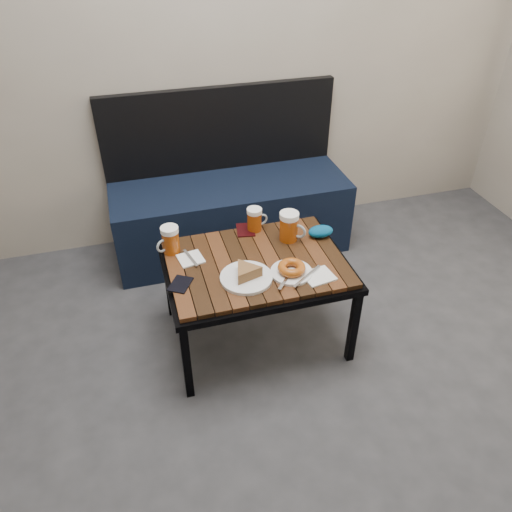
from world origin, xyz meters
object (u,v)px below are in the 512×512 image
object	(u,v)px
plate_pie	(246,274)
passport_navy	(180,284)
knit_pouch	(321,231)
beer_mug_centre	(255,219)
plate_bagel	(292,270)
beer_mug_right	(289,226)
passport_burgundy	(246,230)
cafe_table	(256,269)
bench	(230,208)
beer_mug_left	(170,240)

from	to	relation	value
plate_pie	passport_navy	distance (m)	0.29
plate_pie	knit_pouch	bearing A→B (deg)	27.22
beer_mug_centre	plate_bagel	world-z (taller)	beer_mug_centre
plate_pie	plate_bagel	distance (m)	0.20
beer_mug_right	passport_burgundy	xyz separation A→B (m)	(-0.18, 0.14, -0.07)
passport_burgundy	beer_mug_right	bearing A→B (deg)	-26.94
beer_mug_centre	passport_navy	distance (m)	0.54
passport_navy	plate_pie	bearing A→B (deg)	23.79
cafe_table	plate_pie	size ratio (longest dim) A/B	3.64
cafe_table	knit_pouch	size ratio (longest dim) A/B	6.72
plate_bagel	passport_burgundy	bearing A→B (deg)	105.04
bench	cafe_table	xyz separation A→B (m)	(-0.07, -0.82, 0.16)
cafe_table	beer_mug_left	bearing A→B (deg)	153.55
bench	knit_pouch	xyz separation A→B (m)	(0.29, -0.71, 0.23)
beer_mug_centre	bench	bearing A→B (deg)	79.85
plate_pie	passport_burgundy	bearing A→B (deg)	75.50
bench	beer_mug_centre	distance (m)	0.62
plate_bagel	knit_pouch	xyz separation A→B (m)	(0.23, 0.24, 0.01)
bench	plate_bagel	world-z (taller)	bench
beer_mug_centre	knit_pouch	bearing A→B (deg)	-36.11
passport_navy	knit_pouch	distance (m)	0.74
plate_bagel	cafe_table	bearing A→B (deg)	133.41
cafe_table	plate_bagel	distance (m)	0.19
beer_mug_left	beer_mug_centre	distance (m)	0.44
beer_mug_centre	beer_mug_right	size ratio (longest dim) A/B	0.81
beer_mug_right	passport_burgundy	world-z (taller)	beer_mug_right
cafe_table	beer_mug_centre	world-z (taller)	beer_mug_centre
bench	beer_mug_right	xyz separation A→B (m)	(0.13, -0.70, 0.27)
cafe_table	plate_pie	distance (m)	0.15
bench	passport_burgundy	distance (m)	0.60
bench	plate_bagel	xyz separation A→B (m)	(0.06, -0.95, 0.22)
cafe_table	beer_mug_left	distance (m)	0.42
knit_pouch	passport_navy	bearing A→B (deg)	-165.64
cafe_table	passport_navy	xyz separation A→B (m)	(-0.36, -0.07, 0.05)
beer_mug_centre	plate_pie	distance (m)	0.40
beer_mug_left	passport_navy	size ratio (longest dim) A/B	1.20
cafe_table	passport_burgundy	xyz separation A→B (m)	(0.02, 0.26, 0.05)
cafe_table	beer_mug_centre	distance (m)	0.28
knit_pouch	plate_bagel	bearing A→B (deg)	-134.05
plate_pie	plate_bagel	bearing A→B (deg)	-4.99
beer_mug_left	passport_navy	distance (m)	0.26
plate_bagel	knit_pouch	bearing A→B (deg)	45.95
beer_mug_left	plate_pie	size ratio (longest dim) A/B	0.58
bench	passport_navy	bearing A→B (deg)	-115.58
bench	plate_pie	world-z (taller)	bench
beer_mug_right	plate_pie	distance (m)	0.37
beer_mug_right	passport_burgundy	bearing A→B (deg)	-175.07
beer_mug_right	plate_bagel	world-z (taller)	beer_mug_right
beer_mug_left	beer_mug_right	xyz separation A→B (m)	(0.56, -0.06, 0.01)
beer_mug_left	passport_burgundy	distance (m)	0.40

